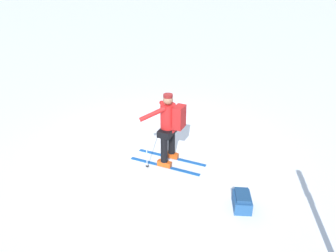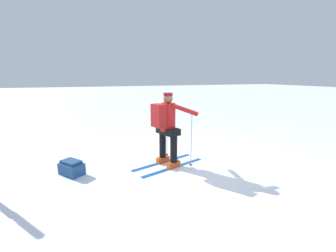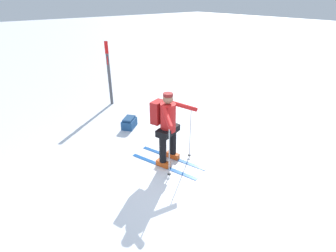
# 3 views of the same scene
# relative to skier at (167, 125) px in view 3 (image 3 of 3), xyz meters

# --- Properties ---
(ground_plane) EXTENTS (80.00, 80.00, 0.00)m
(ground_plane) POSITION_rel_skier_xyz_m (0.41, 0.64, -0.91)
(ground_plane) COLOR white
(skier) EXTENTS (1.10, 1.69, 1.59)m
(skier) POSITION_rel_skier_xyz_m (0.00, 0.00, 0.00)
(skier) COLOR #144C9E
(skier) RESTS_ON ground_plane
(dropped_backpack) EXTENTS (0.55, 0.53, 0.29)m
(dropped_backpack) POSITION_rel_skier_xyz_m (-0.23, -1.95, -0.77)
(dropped_backpack) COLOR navy
(dropped_backpack) RESTS_ON ground_plane
(trail_marker) EXTENTS (0.14, 0.22, 2.03)m
(trail_marker) POSITION_rel_skier_xyz_m (-0.69, -3.84, 0.28)
(trail_marker) COLOR #4C4C51
(trail_marker) RESTS_ON ground_plane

